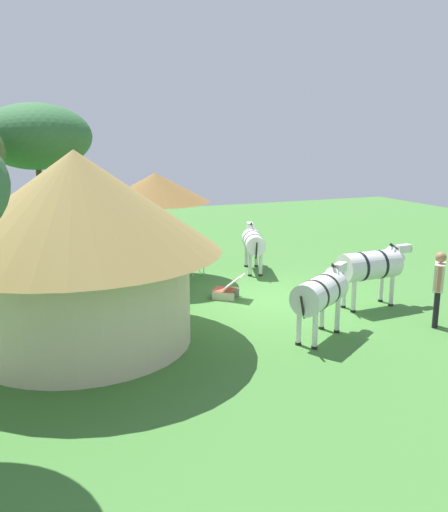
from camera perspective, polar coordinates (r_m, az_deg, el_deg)
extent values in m
plane|color=#437C36|center=(14.39, 4.33, -4.51)|extent=(36.00, 36.00, 0.00)
cylinder|color=beige|center=(11.53, -14.86, -4.32)|extent=(4.48, 4.48, 1.94)
cone|color=olive|center=(11.12, -15.45, 5.58)|extent=(5.83, 5.83, 2.06)
cylinder|color=#4C422D|center=(16.13, -7.17, 1.62)|extent=(0.10, 0.10, 2.33)
cone|color=brown|center=(15.90, -7.33, 7.25)|extent=(3.21, 3.21, 0.85)
cube|color=silver|center=(16.22, -7.12, 0.07)|extent=(1.69, 1.10, 0.04)
cylinder|color=silver|center=(15.56, -8.14, -1.92)|extent=(0.06, 0.06, 0.70)
cylinder|color=silver|center=(16.97, -8.72, -0.69)|extent=(0.06, 0.06, 0.70)
cylinder|color=silver|center=(15.66, -5.31, -1.74)|extent=(0.06, 0.06, 0.70)
cylinder|color=silver|center=(17.06, -6.13, -0.54)|extent=(0.06, 0.06, 0.70)
cube|color=silver|center=(17.11, -10.22, -0.29)|extent=(0.59, 0.60, 0.04)
cube|color=silver|center=(17.19, -10.71, 0.52)|extent=(0.27, 0.39, 0.45)
cylinder|color=silver|center=(17.17, -9.32, -0.98)|extent=(0.04, 0.04, 0.45)
cylinder|color=silver|center=(16.91, -10.20, -1.23)|extent=(0.04, 0.04, 0.45)
cylinder|color=silver|center=(17.42, -10.18, -0.82)|extent=(0.04, 0.04, 0.45)
cylinder|color=silver|center=(17.16, -11.07, -1.06)|extent=(0.04, 0.04, 0.45)
cube|color=silver|center=(15.09, -7.64, -1.98)|extent=(0.56, 0.57, 0.04)
cube|color=silver|center=(14.85, -7.76, -1.33)|extent=(0.20, 0.42, 0.45)
cylinder|color=silver|center=(15.35, -8.24, -2.62)|extent=(0.04, 0.04, 0.45)
cylinder|color=silver|center=(15.30, -6.83, -2.62)|extent=(0.04, 0.04, 0.45)
cylinder|color=silver|center=(15.01, -8.42, -2.98)|extent=(0.04, 0.04, 0.45)
cylinder|color=silver|center=(14.96, -6.98, -2.99)|extent=(0.04, 0.04, 0.45)
cube|color=silver|center=(16.64, -2.98, -0.47)|extent=(0.44, 0.42, 0.04)
cube|color=silver|center=(16.66, -2.37, 0.34)|extent=(0.44, 0.04, 0.45)
cylinder|color=silver|center=(16.47, -3.34, -1.43)|extent=(0.04, 0.04, 0.45)
cylinder|color=silver|center=(16.81, -3.77, -1.13)|extent=(0.04, 0.04, 0.45)
cylinder|color=silver|center=(16.58, -2.16, -1.31)|extent=(0.04, 0.04, 0.45)
cylinder|color=silver|center=(16.93, -2.61, -1.02)|extent=(0.04, 0.04, 0.45)
cylinder|color=black|center=(14.57, -5.76, -2.72)|extent=(0.11, 0.11, 0.78)
cylinder|color=black|center=(14.62, -5.26, -2.66)|extent=(0.11, 0.11, 0.78)
cube|color=#468C69|center=(14.43, -5.56, -0.15)|extent=(0.23, 0.44, 0.55)
cylinder|color=#A5704F|center=(14.34, -6.46, -0.19)|extent=(0.08, 0.08, 0.52)
cylinder|color=#A5704F|center=(14.51, -4.68, 0.01)|extent=(0.08, 0.08, 0.52)
sphere|color=#A5704F|center=(14.34, -5.60, 1.41)|extent=(0.21, 0.21, 0.21)
cylinder|color=black|center=(13.01, 21.66, -5.32)|extent=(0.13, 0.13, 0.87)
cylinder|color=black|center=(13.16, 21.69, -5.12)|extent=(0.13, 0.13, 0.87)
cube|color=beige|center=(12.88, 21.95, -2.07)|extent=(0.49, 0.49, 0.62)
cylinder|color=#A06C4C|center=(12.62, 21.92, -2.28)|extent=(0.09, 0.09, 0.58)
cylinder|color=#A06C4C|center=(13.14, 21.99, -1.71)|extent=(0.09, 0.09, 0.58)
sphere|color=#A06C4C|center=(12.78, 22.12, -0.14)|extent=(0.24, 0.24, 0.24)
cube|color=#C04F37|center=(14.34, -0.01, -3.62)|extent=(0.75, 0.75, 0.03)
cube|color=silver|center=(14.20, 1.05, -2.76)|extent=(0.71, 0.70, 0.40)
cube|color=beige|center=(14.12, -0.10, -4.35)|extent=(0.41, 0.49, 0.22)
cube|color=beige|center=(14.59, 0.49, -3.77)|extent=(0.41, 0.49, 0.22)
cylinder|color=silver|center=(16.93, 3.15, 1.52)|extent=(1.66, 1.07, 0.60)
cylinder|color=black|center=(16.63, 3.27, 1.31)|extent=(0.28, 0.61, 0.61)
cylinder|color=black|center=(17.20, 3.05, 1.71)|extent=(0.28, 0.61, 0.61)
cylinder|color=silver|center=(17.65, 2.88, 2.59)|extent=(0.58, 0.43, 0.48)
cube|color=silver|center=(17.90, 2.78, 3.26)|extent=(0.44, 0.30, 0.20)
cube|color=black|center=(18.08, 2.72, 3.26)|extent=(0.15, 0.15, 0.12)
cube|color=black|center=(17.62, 2.88, 3.23)|extent=(0.36, 0.16, 0.28)
cylinder|color=silver|center=(17.61, 2.38, 0.01)|extent=(0.11, 0.11, 0.73)
cylinder|color=black|center=(17.69, 2.37, -1.05)|extent=(0.13, 0.13, 0.06)
cylinder|color=silver|center=(17.65, 3.45, 0.02)|extent=(0.11, 0.11, 0.73)
cylinder|color=black|center=(17.73, 3.43, -1.04)|extent=(0.13, 0.13, 0.06)
cylinder|color=silver|center=(16.47, 2.79, -0.91)|extent=(0.11, 0.11, 0.73)
cylinder|color=black|center=(16.56, 2.78, -2.04)|extent=(0.13, 0.13, 0.06)
cylinder|color=silver|center=(16.51, 3.93, -0.89)|extent=(0.11, 0.11, 0.73)
cylinder|color=black|center=(16.60, 3.91, -2.02)|extent=(0.13, 0.13, 0.06)
cylinder|color=black|center=(16.15, 3.48, 0.60)|extent=(0.24, 0.12, 0.53)
cylinder|color=silver|center=(13.87, 15.24, -0.98)|extent=(0.76, 1.59, 0.71)
cylinder|color=black|center=(13.67, 14.23, -1.12)|extent=(0.73, 0.10, 0.73)
cylinder|color=black|center=(14.04, 16.13, -0.86)|extent=(0.73, 0.10, 0.73)
cylinder|color=silver|center=(14.33, 17.70, 0.04)|extent=(0.34, 0.56, 0.52)
cube|color=silver|center=(14.48, 18.57, 0.76)|extent=(0.19, 0.41, 0.20)
cube|color=black|center=(14.61, 19.08, 0.71)|extent=(0.12, 0.12, 0.12)
cube|color=black|center=(14.29, 17.75, 0.82)|extent=(0.05, 0.37, 0.28)
cylinder|color=silver|center=(14.55, 16.41, -3.14)|extent=(0.11, 0.11, 0.81)
cylinder|color=black|center=(14.66, 16.31, -4.56)|extent=(0.13, 0.13, 0.06)
cylinder|color=silver|center=(14.27, 17.43, -3.53)|extent=(0.11, 0.11, 0.81)
cylinder|color=black|center=(14.38, 17.33, -4.97)|extent=(0.13, 0.13, 0.06)
cylinder|color=silver|center=(13.83, 12.66, -3.77)|extent=(0.11, 0.11, 0.81)
cylinder|color=black|center=(13.94, 12.58, -5.25)|extent=(0.13, 0.13, 0.06)
cylinder|color=silver|center=(13.53, 13.65, -4.19)|extent=(0.11, 0.11, 0.81)
cylinder|color=black|center=(13.64, 13.57, -5.70)|extent=(0.13, 0.13, 0.06)
cylinder|color=black|center=(13.38, 12.46, -1.76)|extent=(0.06, 0.24, 0.53)
cylinder|color=silver|center=(11.49, 10.17, -3.87)|extent=(1.36, 1.61, 0.67)
cylinder|color=black|center=(11.24, 9.53, -4.24)|extent=(0.62, 0.44, 0.69)
cylinder|color=black|center=(11.73, 10.73, -3.55)|extent=(0.62, 0.44, 0.69)
cylinder|color=silver|center=(12.10, 11.70, -2.20)|extent=(0.55, 0.62, 0.51)
cube|color=silver|center=(12.31, 12.26, -1.20)|extent=(0.37, 0.43, 0.20)
cube|color=black|center=(12.48, 12.58, -1.16)|extent=(0.17, 0.17, 0.12)
cube|color=black|center=(12.05, 11.74, -1.28)|extent=(0.23, 0.33, 0.28)
cylinder|color=silver|center=(12.25, 10.39, -5.95)|extent=(0.11, 0.11, 0.77)
cylinder|color=black|center=(12.37, 10.33, -7.51)|extent=(0.13, 0.13, 0.06)
cylinder|color=silver|center=(12.11, 11.99, -6.25)|extent=(0.11, 0.11, 0.77)
cylinder|color=black|center=(12.23, 11.91, -7.82)|extent=(0.13, 0.13, 0.06)
cylinder|color=silver|center=(11.29, 7.96, -7.52)|extent=(0.11, 0.11, 0.77)
cylinder|color=black|center=(11.42, 7.91, -9.19)|extent=(0.13, 0.13, 0.06)
cylinder|color=silver|center=(11.14, 9.67, -7.87)|extent=(0.11, 0.11, 0.77)
cylinder|color=black|center=(11.27, 9.60, -9.56)|extent=(0.13, 0.13, 0.06)
cylinder|color=black|center=(10.84, 8.37, -5.39)|extent=(0.17, 0.23, 0.53)
cylinder|color=#504323|center=(17.39, -18.76, 3.50)|extent=(0.17, 0.17, 3.32)
ellipsoid|color=#316938|center=(17.18, -19.39, 11.92)|extent=(3.26, 3.26, 1.96)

